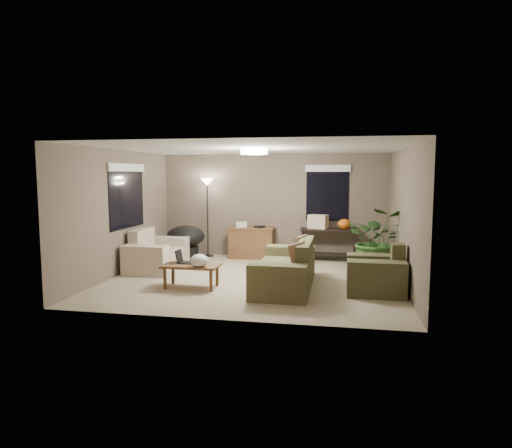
% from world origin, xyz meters
% --- Properties ---
extents(room_shell, '(5.50, 5.50, 5.50)m').
position_xyz_m(room_shell, '(0.00, 0.00, 1.25)').
color(room_shell, tan).
rests_on(room_shell, ground).
extents(main_sofa, '(0.95, 2.20, 0.85)m').
position_xyz_m(main_sofa, '(0.70, -0.51, 0.29)').
color(main_sofa, '#48472B').
rests_on(main_sofa, ground).
extents(throw_pillows, '(0.37, 1.40, 0.47)m').
position_xyz_m(throw_pillows, '(0.95, -0.51, 0.65)').
color(throw_pillows, '#8C7251').
rests_on(throw_pillows, main_sofa).
extents(loveseat, '(0.90, 1.60, 0.85)m').
position_xyz_m(loveseat, '(-2.25, 0.56, 0.30)').
color(loveseat, beige).
rests_on(loveseat, ground).
extents(armchair, '(0.95, 1.00, 0.85)m').
position_xyz_m(armchair, '(2.24, -0.57, 0.30)').
color(armchair, brown).
rests_on(armchair, ground).
extents(coffee_table, '(1.00, 0.55, 0.42)m').
position_xyz_m(coffee_table, '(-0.98, -0.85, 0.36)').
color(coffee_table, brown).
rests_on(coffee_table, ground).
extents(laptop, '(0.37, 0.25, 0.24)m').
position_xyz_m(laptop, '(-1.15, -0.75, 0.48)').
color(laptop, black).
rests_on(laptop, coffee_table).
extents(plastic_bag, '(0.38, 0.36, 0.22)m').
position_xyz_m(plastic_bag, '(-0.78, -1.00, 0.53)').
color(plastic_bag, white).
rests_on(plastic_bag, coffee_table).
extents(desk, '(1.10, 0.50, 0.75)m').
position_xyz_m(desk, '(-0.47, 2.15, 0.38)').
color(desk, brown).
rests_on(desk, ground).
extents(desk_papers, '(0.72, 0.32, 0.12)m').
position_xyz_m(desk_papers, '(-0.63, 2.14, 0.80)').
color(desk_papers, silver).
rests_on(desk_papers, desk).
extents(console_table, '(1.30, 0.40, 0.75)m').
position_xyz_m(console_table, '(1.35, 2.19, 0.44)').
color(console_table, black).
rests_on(console_table, ground).
extents(pumpkin, '(0.30, 0.30, 0.24)m').
position_xyz_m(pumpkin, '(1.70, 2.19, 0.87)').
color(pumpkin, orange).
rests_on(pumpkin, console_table).
extents(cardboard_box, '(0.49, 0.42, 0.32)m').
position_xyz_m(cardboard_box, '(1.10, 2.19, 0.91)').
color(cardboard_box, beige).
rests_on(cardboard_box, console_table).
extents(papasan_chair, '(1.19, 1.19, 0.80)m').
position_xyz_m(papasan_chair, '(-1.99, 1.76, 0.47)').
color(papasan_chair, black).
rests_on(papasan_chair, ground).
extents(floor_lamp, '(0.32, 0.32, 1.91)m').
position_xyz_m(floor_lamp, '(-1.58, 2.20, 1.60)').
color(floor_lamp, black).
rests_on(floor_lamp, ground).
extents(ceiling_fixture, '(0.50, 0.50, 0.10)m').
position_xyz_m(ceiling_fixture, '(0.00, 0.00, 2.44)').
color(ceiling_fixture, white).
rests_on(ceiling_fixture, room_shell).
extents(houseplant, '(1.21, 1.34, 1.05)m').
position_xyz_m(houseplant, '(2.37, 1.15, 0.52)').
color(houseplant, '#2D5923').
rests_on(houseplant, ground).
extents(cat_scratching_post, '(0.32, 0.32, 0.50)m').
position_xyz_m(cat_scratching_post, '(2.39, 0.15, 0.21)').
color(cat_scratching_post, tan).
rests_on(cat_scratching_post, ground).
extents(window_left, '(0.05, 1.56, 1.33)m').
position_xyz_m(window_left, '(-2.73, 0.30, 1.78)').
color(window_left, black).
rests_on(window_left, room_shell).
extents(window_back, '(1.06, 0.05, 1.33)m').
position_xyz_m(window_back, '(1.30, 2.48, 1.79)').
color(window_back, black).
rests_on(window_back, room_shell).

